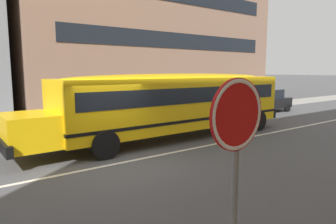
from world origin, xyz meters
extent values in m
plane|color=#4C4C4F|center=(0.00, 0.00, 0.00)|extent=(400.00, 400.00, 0.00)
cube|color=gray|center=(0.00, 7.57, 0.01)|extent=(120.00, 3.00, 0.01)
cube|color=silver|center=(0.00, 0.00, 0.00)|extent=(110.00, 0.16, 0.01)
cube|color=yellow|center=(3.91, 1.95, 1.58)|extent=(10.87, 2.55, 2.17)
cube|color=yellow|center=(-2.30, 1.91, 1.04)|extent=(1.59, 2.08, 1.09)
cube|color=black|center=(-3.09, 1.90, 0.67)|extent=(0.22, 2.47, 0.36)
cube|color=black|center=(9.42, 1.99, 0.67)|extent=(0.22, 2.47, 0.36)
cube|color=black|center=(3.91, 1.95, 1.97)|extent=(10.22, 2.58, 0.63)
cube|color=black|center=(3.91, 1.95, 0.94)|extent=(10.89, 2.58, 0.12)
ellipsoid|color=yellow|center=(3.91, 1.95, 2.66)|extent=(10.44, 2.35, 0.36)
cylinder|color=red|center=(0.43, 3.34, 1.47)|extent=(0.44, 0.44, 0.03)
cylinder|color=black|center=(-0.20, 0.69, 0.49)|extent=(0.99, 0.28, 0.99)
cylinder|color=black|center=(-0.22, 3.16, 0.49)|extent=(0.99, 0.28, 0.99)
cylinder|color=black|center=(8.05, 0.75, 0.49)|extent=(0.99, 0.28, 0.99)
cylinder|color=black|center=(8.03, 3.22, 0.49)|extent=(0.99, 0.28, 0.99)
cube|color=black|center=(14.29, 4.72, 0.65)|extent=(3.95, 1.82, 0.70)
cube|color=black|center=(14.14, 4.71, 1.32)|extent=(2.25, 1.63, 0.64)
cylinder|color=black|center=(15.57, 5.61, 0.30)|extent=(0.61, 0.20, 0.60)
cylinder|color=black|center=(15.62, 3.91, 0.30)|extent=(0.61, 0.20, 0.60)
cylinder|color=black|center=(12.97, 5.53, 0.30)|extent=(0.61, 0.20, 0.60)
cylinder|color=black|center=(13.02, 3.83, 0.30)|extent=(0.61, 0.20, 0.60)
cylinder|color=red|center=(-2.22, -6.67, 2.55)|extent=(0.70, 0.03, 0.70)
torus|color=white|center=(-2.22, -6.67, 2.55)|extent=(0.69, 0.05, 0.69)
cube|color=black|center=(9.58, 9.05, 1.92)|extent=(17.48, 0.04, 1.10)
cube|color=black|center=(9.58, 9.05, 5.12)|extent=(17.48, 0.04, 1.10)
camera|label=1|loc=(-4.44, -8.57, 2.96)|focal=32.50mm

